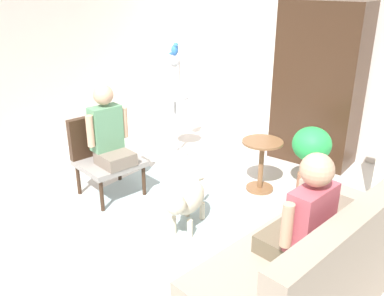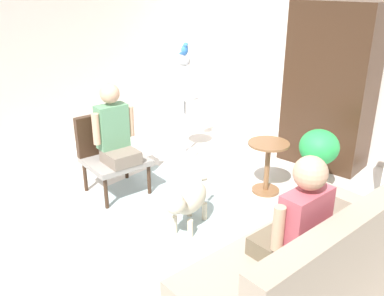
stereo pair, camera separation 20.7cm
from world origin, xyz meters
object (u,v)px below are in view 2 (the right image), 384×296
object	(u,v)px
person_on_armchair	(114,130)
dog	(188,199)
potted_plant	(318,153)
round_end_table	(267,162)
parrot	(185,49)
person_on_couch	(298,221)
bird_cage_stand	(185,108)
armoire_cabinet	(330,87)
armchair	(110,148)
couch	(300,277)

from	to	relation	value
person_on_armchair	dog	bearing A→B (deg)	-1.54
person_on_armchair	potted_plant	world-z (taller)	person_on_armchair
round_end_table	parrot	size ratio (longest dim) A/B	3.62
person_on_couch	parrot	xyz separation A→B (m)	(-2.62, 1.74, 0.69)
dog	potted_plant	distance (m)	1.64
dog	person_on_couch	bearing A→B (deg)	-14.33
person_on_couch	round_end_table	bearing A→B (deg)	127.16
round_end_table	bird_cage_stand	size ratio (longest dim) A/B	0.44
person_on_couch	armoire_cabinet	size ratio (longest dim) A/B	0.40
bird_cage_stand	potted_plant	distance (m)	1.93
person_on_armchair	parrot	size ratio (longest dim) A/B	5.07
bird_cage_stand	armoire_cabinet	size ratio (longest dim) A/B	0.67
dog	armoire_cabinet	world-z (taller)	armoire_cabinet
armchair	bird_cage_stand	size ratio (longest dim) A/B	0.64
couch	armchair	bearing A→B (deg)	171.91
parrot	armoire_cabinet	distance (m)	1.92
person_on_couch	parrot	world-z (taller)	parrot
round_end_table	parrot	distance (m)	1.84
bird_cage_stand	person_on_couch	bearing A→B (deg)	-33.56
person_on_armchair	parrot	bearing A→B (deg)	97.95
person_on_armchair	parrot	distance (m)	1.55
round_end_table	armoire_cabinet	world-z (taller)	armoire_cabinet
person_on_couch	bird_cage_stand	bearing A→B (deg)	146.44
person_on_couch	parrot	distance (m)	3.22
round_end_table	potted_plant	distance (m)	0.57
armchair	round_end_table	world-z (taller)	armchair
armchair	person_on_armchair	size ratio (longest dim) A/B	1.04
person_on_armchair	dog	xyz separation A→B (m)	(1.11, -0.03, -0.45)
armchair	dog	size ratio (longest dim) A/B	1.10
person_on_couch	round_end_table	distance (m)	1.96
person_on_armchair	bird_cage_stand	size ratio (longest dim) A/B	0.62
potted_plant	bird_cage_stand	bearing A→B (deg)	-176.97
armchair	bird_cage_stand	xyz separation A→B (m)	(-0.05, 1.35, 0.17)
parrot	potted_plant	size ratio (longest dim) A/B	0.22
parrot	armoire_cabinet	size ratio (longest dim) A/B	0.08
person_on_couch	potted_plant	bearing A→B (deg)	110.86
armchair	person_on_couch	xyz separation A→B (m)	(2.58, -0.40, 0.28)
round_end_table	armoire_cabinet	size ratio (longest dim) A/B	0.29
armchair	dog	xyz separation A→B (m)	(1.26, -0.06, -0.18)
couch	person_on_couch	distance (m)	0.46
armchair	armoire_cabinet	size ratio (longest dim) A/B	0.43
potted_plant	dog	bearing A→B (deg)	-112.30
armoire_cabinet	parrot	bearing A→B (deg)	-147.07
potted_plant	armoire_cabinet	bearing A→B (deg)	110.59
armoire_cabinet	person_on_couch	bearing A→B (deg)	-69.23
person_on_armchair	round_end_table	world-z (taller)	person_on_armchair
dog	couch	bearing A→B (deg)	-12.95
couch	armchair	world-z (taller)	couch
person_on_couch	person_on_armchair	bearing A→B (deg)	171.40
potted_plant	armchair	bearing A→B (deg)	-142.33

